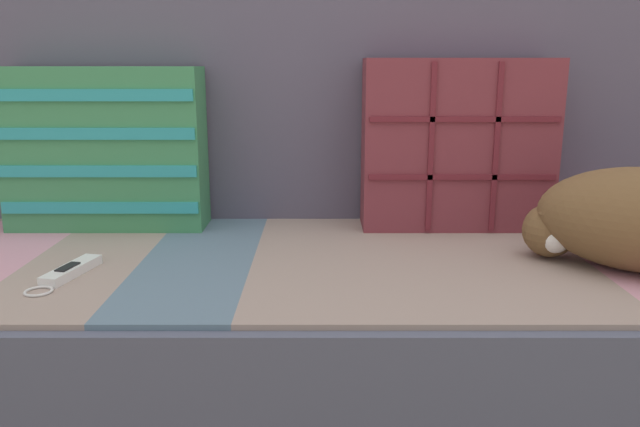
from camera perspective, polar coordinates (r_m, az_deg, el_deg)
name	(u,v)px	position (r m, az deg, el deg)	size (l,w,h in m)	color
couch	(307,347)	(1.41, -1.23, -12.12)	(2.14, 0.84, 0.44)	#3D3838
sofa_backrest	(308,108)	(1.62, -1.12, 9.62)	(2.10, 0.14, 0.55)	#514C60
throw_pillow_quilted	(454,145)	(1.52, 12.18, 6.17)	(0.45, 0.14, 0.40)	brown
throw_pillow_striped	(102,149)	(1.57, -19.30, 5.60)	(0.47, 0.14, 0.38)	#3D8956
sleeping_cat	(633,222)	(1.33, 26.72, -0.66)	(0.45, 0.38, 0.20)	brown
game_remote_far	(66,272)	(1.26, -22.20, -4.98)	(0.08, 0.20, 0.02)	white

